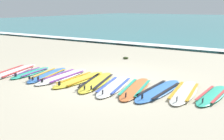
# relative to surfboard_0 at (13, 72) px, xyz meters

# --- Properties ---
(ground_plane) EXTENTS (80.00, 80.00, 0.00)m
(ground_plane) POSITION_rel_surfboard_0_xyz_m (3.38, 0.91, -0.04)
(ground_plane) COLOR #B7AD93
(wave_foam_strip) EXTENTS (80.00, 0.95, 0.11)m
(wave_foam_strip) POSITION_rel_surfboard_0_xyz_m (3.38, 8.48, 0.02)
(wave_foam_strip) COLOR white
(wave_foam_strip) RESTS_ON ground
(surfboard_0) EXTENTS (1.31, 2.66, 0.18)m
(surfboard_0) POSITION_rel_surfboard_0_xyz_m (0.00, 0.00, 0.00)
(surfboard_0) COLOR white
(surfboard_0) RESTS_ON ground
(surfboard_1) EXTENTS (0.77, 1.96, 0.18)m
(surfboard_1) POSITION_rel_surfboard_0_xyz_m (0.65, 0.21, 0.00)
(surfboard_1) COLOR #2DB793
(surfboard_1) RESTS_ON ground
(surfboard_2) EXTENTS (1.08, 2.31, 0.18)m
(surfboard_2) POSITION_rel_surfboard_0_xyz_m (1.36, 0.31, 0.00)
(surfboard_2) COLOR #3875CC
(surfboard_2) RESTS_ON ground
(surfboard_3) EXTENTS (0.77, 2.50, 0.18)m
(surfboard_3) POSITION_rel_surfboard_0_xyz_m (1.92, 0.42, 0.00)
(surfboard_3) COLOR white
(surfboard_3) RESTS_ON ground
(surfboard_4) EXTENTS (0.62, 2.39, 0.18)m
(surfboard_4) POSITION_rel_surfboard_0_xyz_m (2.63, 0.42, 0.00)
(surfboard_4) COLOR yellow
(surfboard_4) RESTS_ON ground
(surfboard_5) EXTENTS (1.27, 2.54, 0.18)m
(surfboard_5) POSITION_rel_surfboard_0_xyz_m (3.24, 0.47, 0.00)
(surfboard_5) COLOR yellow
(surfboard_5) RESTS_ON ground
(surfboard_6) EXTENTS (1.13, 2.45, 0.18)m
(surfboard_6) POSITION_rel_surfboard_0_xyz_m (3.93, 0.38, 0.00)
(surfboard_6) COLOR white
(surfboard_6) RESTS_ON ground
(surfboard_7) EXTENTS (1.10, 2.42, 0.18)m
(surfboard_7) POSITION_rel_surfboard_0_xyz_m (4.55, 0.49, 0.00)
(surfboard_7) COLOR orange
(surfboard_7) RESTS_ON ground
(surfboard_8) EXTENTS (0.69, 2.53, 0.18)m
(surfboard_8) POSITION_rel_surfboard_0_xyz_m (5.19, 0.68, 0.00)
(surfboard_8) COLOR #3875CC
(surfboard_8) RESTS_ON ground
(surfboard_9) EXTENTS (0.90, 2.44, 0.18)m
(surfboard_9) POSITION_rel_surfboard_0_xyz_m (5.82, 0.91, 0.00)
(surfboard_9) COLOR silver
(surfboard_9) RESTS_ON ground
(surfboard_10) EXTENTS (0.61, 2.10, 0.18)m
(surfboard_10) POSITION_rel_surfboard_0_xyz_m (6.52, 1.02, 0.00)
(surfboard_10) COLOR #2DB793
(surfboard_10) RESTS_ON ground
(seaweed_clump_mid_sand) EXTENTS (0.26, 0.21, 0.09)m
(seaweed_clump_mid_sand) POSITION_rel_surfboard_0_xyz_m (2.04, 4.36, 0.01)
(seaweed_clump_mid_sand) COLOR #384723
(seaweed_clump_mid_sand) RESTS_ON ground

